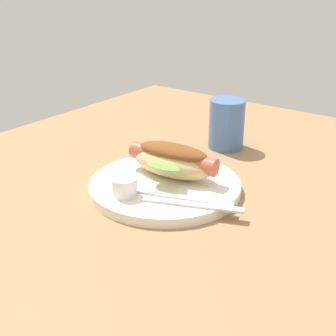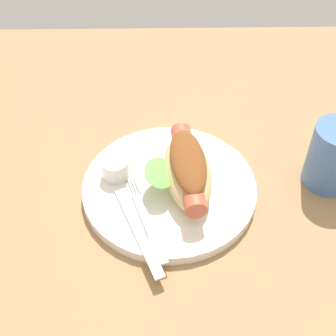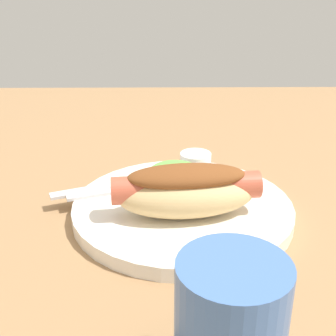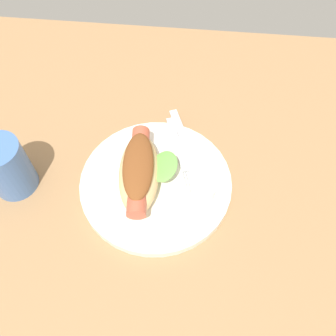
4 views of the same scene
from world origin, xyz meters
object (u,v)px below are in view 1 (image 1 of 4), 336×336
at_px(fork, 187,198).
at_px(knife, 192,204).
at_px(sauce_ramekin, 126,187).
at_px(hot_dog, 173,160).
at_px(drinking_cup, 226,124).
at_px(plate, 165,186).

distance_m(fork, knife, 0.02).
xyz_separation_m(sauce_ramekin, fork, (0.05, -0.08, -0.01)).
height_order(hot_dog, drinking_cup, drinking_cup).
bearing_deg(fork, plate, -43.22).
bearing_deg(drinking_cup, sauce_ramekin, -179.31).
height_order(knife, drinking_cup, drinking_cup).
xyz_separation_m(plate, knife, (-0.04, -0.08, 0.01)).
bearing_deg(sauce_ramekin, fork, -59.76).
height_order(sauce_ramekin, drinking_cup, drinking_cup).
height_order(plate, knife, knife).
height_order(plate, drinking_cup, drinking_cup).
height_order(hot_dog, fork, hot_dog).
relative_size(sauce_ramekin, drinking_cup, 0.40).
xyz_separation_m(hot_dog, drinking_cup, (0.21, 0.02, 0.00)).
distance_m(knife, drinking_cup, 0.30).
bearing_deg(knife, fork, -58.23).
distance_m(hot_dog, fork, 0.09).
height_order(fork, drinking_cup, drinking_cup).
bearing_deg(sauce_ramekin, drinking_cup, 0.69).
distance_m(plate, sauce_ramekin, 0.08).
relative_size(plate, drinking_cup, 2.52).
bearing_deg(hot_dog, knife, 136.04).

